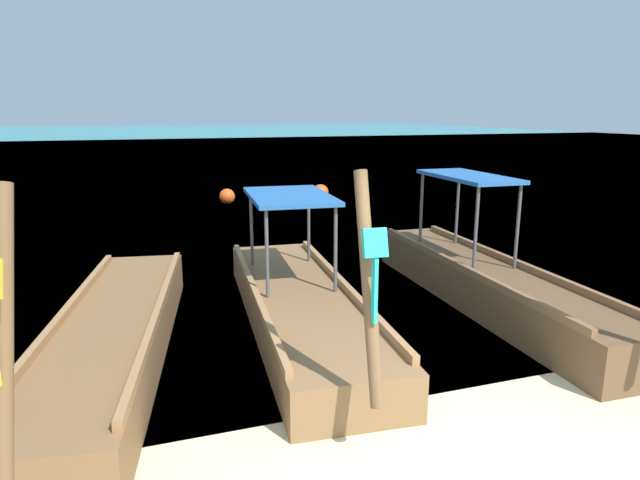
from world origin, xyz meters
name	(u,v)px	position (x,y,z in m)	size (l,w,h in m)	color
sea_water	(154,138)	(0.00, 61.81, 0.00)	(120.00, 120.00, 0.00)	teal
longtail_boat_yellow_ribbon	(114,338)	(-2.63, 3.75, 0.30)	(2.05, 6.16, 2.51)	brown
longtail_boat_turquoise_ribbon	(300,304)	(-0.20, 4.09, 0.32)	(1.77, 5.96, 2.47)	brown
longtail_boat_orange_ribbon	(487,283)	(2.76, 3.95, 0.37)	(1.20, 6.18, 2.45)	brown
mooring_buoy_near	(227,197)	(0.52, 14.74, 0.26)	(0.50, 0.50, 0.50)	#EA5119
mooring_buoy_far	(320,192)	(3.62, 14.48, 0.28)	(0.55, 0.55, 0.55)	#EA5119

